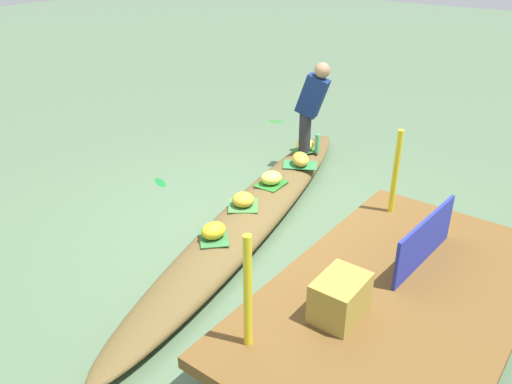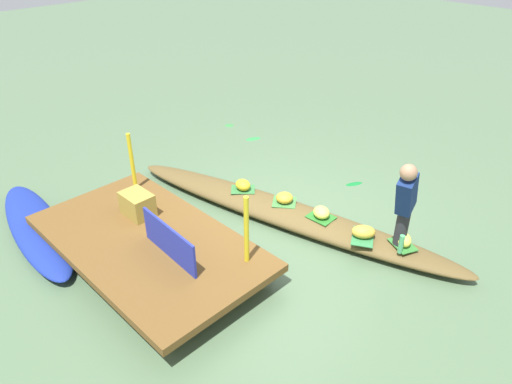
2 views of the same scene
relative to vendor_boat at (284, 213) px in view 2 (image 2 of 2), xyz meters
name	(u,v)px [view 2 (image 2 of 2)]	position (x,y,z in m)	size (l,w,h in m)	color
canal_water	(284,219)	(0.00, 0.00, -0.12)	(40.00, 40.00, 0.00)	#4E694A
dock_platform	(148,242)	(0.60, 1.95, 0.18)	(3.20, 1.80, 0.35)	brown
vendor_boat	(284,213)	(0.00, 0.00, 0.00)	(5.41, 0.65, 0.24)	brown
moored_boat	(36,228)	(2.20, 2.74, 0.00)	(2.74, 0.63, 0.23)	navy
leaf_mat_0	(321,217)	(-0.56, -0.14, 0.12)	(0.36, 0.29, 0.01)	#286E25
banana_bunch_0	(321,212)	(-0.56, -0.14, 0.20)	(0.25, 0.22, 0.16)	#E8E655
leaf_mat_1	(284,202)	(0.07, -0.07, 0.12)	(0.34, 0.32, 0.01)	#3F7B3B
banana_bunch_1	(284,198)	(0.07, -0.07, 0.20)	(0.24, 0.25, 0.15)	gold
leaf_mat_2	(243,189)	(0.76, 0.11, 0.12)	(0.36, 0.28, 0.01)	#327138
banana_bunch_2	(243,185)	(0.76, 0.11, 0.21)	(0.26, 0.21, 0.16)	gold
leaf_mat_3	(363,237)	(-1.24, -0.17, 0.12)	(0.43, 0.28, 0.01)	#317A42
banana_bunch_3	(364,232)	(-1.24, -0.17, 0.21)	(0.31, 0.21, 0.16)	gold
leaf_mat_4	(403,245)	(-1.70, -0.39, 0.12)	(0.35, 0.24, 0.01)	#317730
banana_bunch_4	(404,239)	(-1.70, -0.39, 0.21)	(0.25, 0.18, 0.17)	#F9DF51
vendor_person	(406,200)	(-1.66, -0.29, 0.82)	(0.27, 0.46, 1.24)	#28282D
water_bottle	(401,244)	(-1.75, -0.22, 0.25)	(0.06, 0.06, 0.26)	#4DA86A
market_banner	(169,241)	(0.10, 1.95, 0.46)	(1.06, 0.03, 0.45)	#23309F
railing_post_west	(246,230)	(-0.60, 1.35, 0.68)	(0.06, 0.06, 0.89)	gold
railing_post_east	(132,162)	(1.80, 1.35, 0.68)	(0.06, 0.06, 0.89)	gold
produce_crate	(137,204)	(1.15, 1.71, 0.40)	(0.44, 0.32, 0.33)	olive
drifting_plant_1	(253,139)	(2.35, -1.68, -0.12)	(0.31, 0.14, 0.01)	#2C8940
drifting_plant_2	(354,184)	(-0.12, -1.61, -0.12)	(0.31, 0.11, 0.01)	#14712D
drifting_plant_3	(229,125)	(3.20, -1.80, -0.12)	(0.19, 0.18, 0.01)	#357D3B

